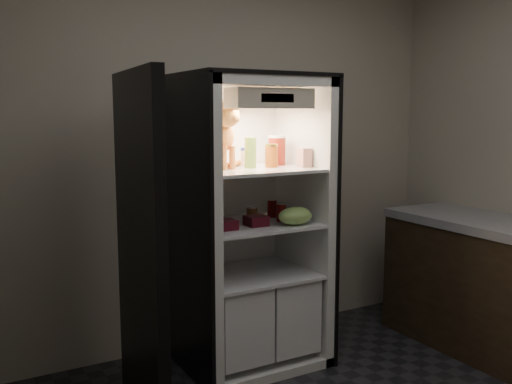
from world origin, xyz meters
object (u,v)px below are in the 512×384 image
(salsa_jar, at_px, (271,156))
(soda_can_a, at_px, (272,208))
(pepper_jar, at_px, (277,150))
(mayo_tub, at_px, (247,157))
(soda_can_c, at_px, (281,212))
(grape_bag, at_px, (295,216))
(tabby_cat, at_px, (214,142))
(refrigerator, at_px, (248,243))
(soda_can_b, at_px, (281,211))
(parmesan_shaker, at_px, (250,153))
(berry_box_right, at_px, (256,221))
(cream_carton, at_px, (305,158))
(berry_box_left, at_px, (226,225))
(condiment_jar, at_px, (252,214))

(salsa_jar, distance_m, soda_can_a, 0.39)
(salsa_jar, bearing_deg, pepper_jar, 45.90)
(mayo_tub, relative_size, soda_can_a, 1.01)
(soda_can_c, relative_size, grape_bag, 0.52)
(mayo_tub, bearing_deg, soda_can_a, -1.09)
(mayo_tub, bearing_deg, pepper_jar, -2.28)
(tabby_cat, distance_m, pepper_jar, 0.47)
(pepper_jar, bearing_deg, mayo_tub, 177.72)
(refrigerator, xyz_separation_m, mayo_tub, (0.02, 0.05, 0.56))
(soda_can_c, bearing_deg, salsa_jar, 140.85)
(soda_can_a, height_order, soda_can_b, soda_can_a)
(parmesan_shaker, bearing_deg, grape_bag, -45.47)
(tabby_cat, xyz_separation_m, grape_bag, (0.41, -0.29, -0.46))
(mayo_tub, height_order, soda_can_a, mayo_tub)
(soda_can_b, bearing_deg, berry_box_right, -160.13)
(parmesan_shaker, distance_m, grape_bag, 0.49)
(cream_carton, relative_size, berry_box_left, 1.01)
(grape_bag, bearing_deg, cream_carton, 34.02)
(berry_box_right, bearing_deg, salsa_jar, 27.11)
(refrigerator, distance_m, pepper_jar, 0.65)
(tabby_cat, relative_size, pepper_jar, 2.24)
(parmesan_shaker, bearing_deg, soda_can_a, 23.38)
(parmesan_shaker, xyz_separation_m, berry_box_right, (-0.02, -0.11, -0.42))
(berry_box_left, height_order, berry_box_right, berry_box_right)
(soda_can_a, bearing_deg, pepper_jar, -8.99)
(pepper_jar, bearing_deg, berry_box_left, -156.45)
(parmesan_shaker, bearing_deg, condiment_jar, 43.55)
(salsa_jar, bearing_deg, condiment_jar, 156.44)
(salsa_jar, bearing_deg, soda_can_a, 56.57)
(tabby_cat, relative_size, soda_can_c, 3.76)
(condiment_jar, xyz_separation_m, grape_bag, (0.18, -0.23, 0.01))
(soda_can_a, bearing_deg, mayo_tub, 178.91)
(soda_can_a, bearing_deg, parmesan_shaker, -156.62)
(refrigerator, height_order, grape_bag, refrigerator)
(parmesan_shaker, xyz_separation_m, soda_can_b, (0.22, -0.02, -0.39))
(soda_can_c, bearing_deg, soda_can_b, 56.24)
(refrigerator, height_order, parmesan_shaker, refrigerator)
(tabby_cat, distance_m, mayo_tub, 0.26)
(refrigerator, height_order, pepper_jar, refrigerator)
(parmesan_shaker, xyz_separation_m, condiment_jar, (0.02, 0.02, -0.40))
(cream_carton, bearing_deg, soda_can_c, 157.75)
(cream_carton, height_order, berry_box_left, cream_carton)
(parmesan_shaker, xyz_separation_m, mayo_tub, (0.03, 0.10, -0.04))
(mayo_tub, distance_m, berry_box_left, 0.52)
(tabby_cat, height_order, salsa_jar, tabby_cat)
(parmesan_shaker, xyz_separation_m, salsa_jar, (0.14, -0.03, -0.02))
(grape_bag, xyz_separation_m, berry_box_left, (-0.44, 0.08, -0.03))
(soda_can_a, distance_m, soda_can_b, 0.12)
(refrigerator, height_order, soda_can_b, refrigerator)
(soda_can_b, relative_size, condiment_jar, 1.14)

